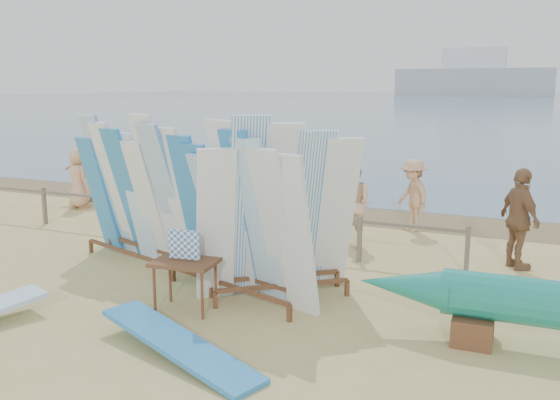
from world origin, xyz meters
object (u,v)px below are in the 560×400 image
at_px(side_surfboard_rack, 279,217).
at_px(beachgoer_8, 352,205).
at_px(beachgoer_9, 413,195).
at_px(beachgoer_3, 151,175).
at_px(beachgoer_7, 313,186).
at_px(beachgoer_11, 97,170).
at_px(beach_chair_left, 199,219).
at_px(beachgoer_0, 78,178).
at_px(main_surfboard_rack, 181,207).
at_px(beachgoer_1, 129,175).
at_px(beachgoer_10, 520,219).
at_px(stroller, 281,222).
at_px(vendor_table, 185,284).
at_px(beach_chair_right, 237,227).
at_px(flat_board_d, 179,356).
at_px(beachgoer_6, 289,196).

distance_m(side_surfboard_rack, beachgoer_8, 3.42).
xyz_separation_m(beachgoer_9, beachgoer_3, (-7.14, -0.29, 0.08)).
bearing_deg(beachgoer_7, side_surfboard_rack, -74.07).
distance_m(beachgoer_3, beachgoer_11, 2.07).
distance_m(beach_chair_left, beachgoer_0, 4.56).
height_order(main_surfboard_rack, beachgoer_7, main_surfboard_rack).
bearing_deg(side_surfboard_rack, beachgoer_8, 48.68).
height_order(beachgoer_1, beachgoer_7, beachgoer_7).
distance_m(beachgoer_11, beachgoer_10, 11.77).
bearing_deg(beachgoer_1, stroller, -104.70).
height_order(beachgoer_1, beachgoer_8, beachgoer_8).
bearing_deg(beachgoer_0, beachgoer_11, -58.86).
bearing_deg(beachgoer_7, beachgoer_9, 3.87).
height_order(vendor_table, stroller, vendor_table).
distance_m(beachgoer_1, beachgoer_0, 1.39).
height_order(beachgoer_8, beachgoer_10, beachgoer_10).
relative_size(stroller, beachgoer_0, 0.61).
height_order(side_surfboard_rack, beachgoer_1, side_surfboard_rack).
height_order(vendor_table, beachgoer_3, beachgoer_3).
height_order(side_surfboard_rack, beach_chair_right, side_surfboard_rack).
xyz_separation_m(beach_chair_left, stroller, (2.10, -0.01, 0.13)).
bearing_deg(beachgoer_3, beachgoer_9, 159.92).
height_order(beachgoer_1, beachgoer_11, beachgoer_11).
bearing_deg(beach_chair_left, beach_chair_right, 2.06).
distance_m(beach_chair_left, stroller, 2.10).
bearing_deg(beachgoer_1, beachgoer_8, -100.37).
bearing_deg(beachgoer_11, flat_board_d, -69.43).
bearing_deg(side_surfboard_rack, beach_chair_right, 90.00).
bearing_deg(vendor_table, beachgoer_6, 88.45).
bearing_deg(flat_board_d, beachgoer_9, 9.56).
xyz_separation_m(main_surfboard_rack, beachgoer_7, (0.61, 5.01, -0.36)).
relative_size(flat_board_d, beachgoer_7, 1.46).
relative_size(side_surfboard_rack, beachgoer_7, 1.60).
xyz_separation_m(beachgoer_9, beachgoer_8, (-0.89, -1.91, 0.06)).
distance_m(flat_board_d, beachgoer_9, 7.94).
height_order(beach_chair_left, beachgoer_7, beachgoer_7).
xyz_separation_m(beach_chair_right, beachgoer_10, (5.81, 0.15, 0.68)).
xyz_separation_m(beach_chair_right, beachgoer_8, (2.54, 0.39, 0.64)).
height_order(vendor_table, beachgoer_7, beachgoer_7).
bearing_deg(stroller, beachgoer_7, 82.99).
xyz_separation_m(flat_board_d, beachgoer_11, (-7.81, 7.70, 0.93)).
bearing_deg(beachgoer_6, side_surfboard_rack, 146.31).
bearing_deg(main_surfboard_rack, beachgoer_0, 164.19).
bearing_deg(beachgoer_10, beachgoer_8, 51.61).
distance_m(beach_chair_left, beachgoer_8, 3.76).
bearing_deg(beachgoer_8, flat_board_d, -70.19).
bearing_deg(beachgoer_1, vendor_table, -134.48).
height_order(beachgoer_11, beachgoer_8, beachgoer_11).
distance_m(beach_chair_right, beachgoer_7, 2.50).
distance_m(beachgoer_6, beachgoer_10, 4.98).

